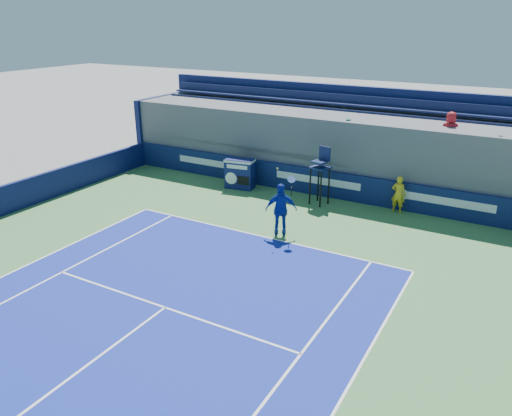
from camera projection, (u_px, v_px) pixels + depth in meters
The scene contains 6 objects.
ball_person at pixel (398, 194), 20.18m from camera, with size 0.56×0.37×1.54m, color yellow.
back_hoarding at pixel (318, 182), 22.22m from camera, with size 20.40×0.21×1.20m.
match_clock at pixel (240, 173), 23.08m from camera, with size 1.42×0.93×1.40m.
umpire_chair at pixel (321, 170), 20.83m from camera, with size 0.86×0.86×2.48m.
tennis_player at pixel (281, 209), 18.03m from camera, with size 1.23×0.95×2.57m.
stadium_seating at pixel (336, 146), 23.44m from camera, with size 21.00×4.05×4.40m.
Camera 1 is at (8.01, -2.66, 7.53)m, focal length 35.00 mm.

